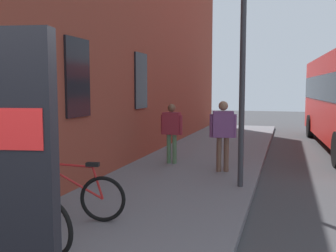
% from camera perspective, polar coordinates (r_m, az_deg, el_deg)
% --- Properties ---
extents(ground, '(60.00, 60.00, 0.00)m').
position_cam_1_polar(ground, '(7.70, 20.05, -11.17)').
color(ground, '#38383A').
extents(sidewalk_pavement, '(24.00, 3.50, 0.12)m').
position_cam_1_polar(sidewalk_pavement, '(9.89, 3.28, -6.74)').
color(sidewalk_pavement, slate).
rests_on(sidewalk_pavement, ground).
extents(bicycle_nearest_sign, '(0.64, 1.72, 0.97)m').
position_cam_1_polar(bicycle_nearest_sign, '(5.42, -20.53, -12.75)').
color(bicycle_nearest_sign, black).
rests_on(bicycle_nearest_sign, sidewalk_pavement).
extents(bicycle_mid_rack, '(0.54, 1.75, 0.97)m').
position_cam_1_polar(bicycle_mid_rack, '(6.23, -14.40, -10.14)').
color(bicycle_mid_rack, black).
rests_on(bicycle_mid_rack, sidewalk_pavement).
extents(pedestrian_crossing_street, '(0.36, 0.65, 1.75)m').
position_cam_1_polar(pedestrian_crossing_street, '(9.47, 8.23, -0.42)').
color(pedestrian_crossing_street, brown).
rests_on(pedestrian_crossing_street, sidewalk_pavement).
extents(pedestrian_near_bus, '(0.26, 0.62, 1.64)m').
position_cam_1_polar(pedestrian_near_bus, '(10.42, 0.55, -0.18)').
color(pedestrian_near_bus, '#4C724C').
rests_on(pedestrian_near_bus, sidewalk_pavement).
extents(street_lamp, '(0.28, 0.28, 5.55)m').
position_cam_1_polar(street_lamp, '(8.12, 11.21, 14.04)').
color(street_lamp, '#333338').
rests_on(street_lamp, sidewalk_pavement).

